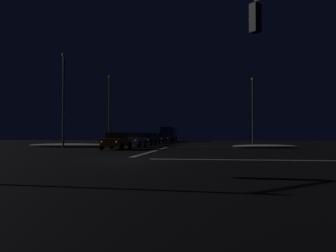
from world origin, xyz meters
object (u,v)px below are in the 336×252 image
Objects in this scene: sedan_green at (146,139)px; sedan_gray at (166,138)px; sedan_white at (134,140)px; streetlamp_left_far at (109,105)px; sedan_red at (152,138)px; box_truck at (169,133)px; sedan_blue at (160,138)px; streetlamp_left_near at (64,93)px; sedan_orange at (117,141)px; streetlamp_right_far at (253,106)px; traffic_signal_se at (325,31)px.

sedan_green and sedan_gray have the same top height.
sedan_white is 0.43× the size of streetlamp_left_far.
sedan_green is at bearing 89.13° from sedan_white.
sedan_red is at bearing 7.77° from streetlamp_left_far.
box_truck is (-0.39, 7.64, 0.91)m from sedan_gray.
sedan_blue is at bearing -92.03° from sedan_gray.
streetlamp_left_far is (-6.31, -20.51, 4.06)m from box_truck.
sedan_red is 18.58m from streetlamp_left_near.
streetlamp_left_near is (-6.31, -36.51, 3.90)m from box_truck.
sedan_blue is at bearing 74.12° from streetlamp_left_near.
sedan_white is 25.13m from sedan_gray.
sedan_orange is at bearing -91.69° from sedan_white.
sedan_blue is 6.07m from sedan_gray.
sedan_orange is 0.44× the size of streetlamp_left_near.
sedan_white is 14.78m from streetlamp_left_far.
streetlamp_left_far is 20.78m from streetlamp_right_far.
streetlamp_left_far reaches higher than sedan_red.
sedan_white is 1.00× the size of sedan_blue.
traffic_signal_se reaches higher than sedan_orange.
sedan_red is 1.00× the size of sedan_blue.
streetlamp_left_near is (-6.61, -3.74, 4.81)m from sedan_white.
sedan_blue is 47.79m from traffic_signal_se.
streetlamp_right_far is (14.07, 5.76, 4.58)m from sedan_green.
sedan_blue is 16.48m from streetlamp_right_far.
sedan_red is at bearing 107.37° from traffic_signal_se.
sedan_orange is 0.46× the size of streetlamp_right_far.
streetlamp_right_far reaches higher than sedan_gray.
sedan_white and sedan_green have the same top height.
streetlamp_left_far is at bearing -133.63° from sedan_blue.
streetlamp_left_near reaches higher than sedan_orange.
sedan_blue is at bearing 89.84° from sedan_orange.
sedan_gray is at bearing 87.59° from sedan_red.
sedan_blue and sedan_gray have the same top height.
sedan_gray is 0.52× the size of box_truck.
sedan_orange is at bearing -91.28° from sedan_green.
sedan_green is at bearing -89.99° from sedan_gray.
sedan_orange is 1.00× the size of sedan_white.
sedan_orange and sedan_white have the same top height.
sedan_orange is 6.55m from sedan_white.
sedan_red is at bearing -90.33° from box_truck.
sedan_orange is 25.61m from sedan_blue.
sedan_gray is 53.61m from traffic_signal_se.
streetlamp_right_far is at bearing -25.47° from sedan_blue.
sedan_white is 13.11m from sedan_red.
traffic_signal_se is 29.87m from streetlamp_left_near.
box_truck is (0.11, 19.66, 0.91)m from sedan_red.
sedan_red is 0.46× the size of streetlamp_right_far.
streetlamp_left_near is (-6.20, -16.85, 4.81)m from sedan_red.
traffic_signal_se reaches higher than box_truck.
sedan_red is at bearing 69.80° from streetlamp_left_near.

